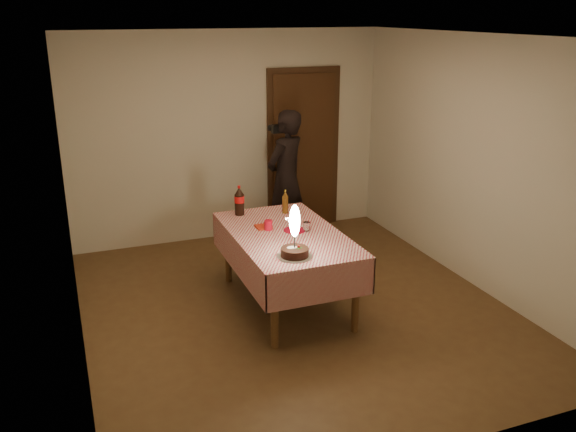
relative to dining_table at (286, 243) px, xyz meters
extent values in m
cube|color=brown|center=(0.05, -0.12, -0.66)|extent=(4.00, 4.50, 0.01)
cube|color=beige|center=(0.05, 2.13, 0.64)|extent=(4.00, 0.04, 2.60)
cube|color=beige|center=(0.05, -2.37, 0.64)|extent=(4.00, 0.04, 2.60)
cube|color=beige|center=(-1.95, -0.12, 0.64)|extent=(0.04, 4.50, 2.60)
cube|color=beige|center=(2.05, -0.12, 0.64)|extent=(0.04, 4.50, 2.60)
cube|color=silver|center=(0.05, -0.12, 1.94)|extent=(4.00, 4.50, 0.04)
cube|color=#472814|center=(1.05, 2.10, 0.37)|extent=(0.85, 0.05, 2.05)
sphere|color=#B28C33|center=(0.73, 2.05, 0.34)|extent=(0.06, 0.06, 0.06)
cube|color=brown|center=(0.00, 0.00, 0.07)|extent=(0.90, 1.60, 0.04)
cylinder|color=brown|center=(-0.39, -0.74, -0.30)|extent=(0.07, 0.07, 0.71)
cylinder|color=brown|center=(0.39, -0.74, -0.30)|extent=(0.07, 0.07, 0.71)
cylinder|color=brown|center=(-0.39, 0.74, -0.30)|extent=(0.07, 0.07, 0.71)
cylinder|color=brown|center=(0.39, 0.74, -0.30)|extent=(0.07, 0.07, 0.71)
cube|color=beige|center=(0.00, 0.00, 0.10)|extent=(1.02, 1.72, 0.01)
cube|color=beige|center=(0.00, -0.85, -0.08)|extent=(1.02, 0.01, 0.34)
cube|color=beige|center=(0.00, 0.85, -0.08)|extent=(1.02, 0.01, 0.34)
cube|color=beige|center=(-0.50, 0.00, -0.08)|extent=(0.01, 1.72, 0.34)
cube|color=beige|center=(0.50, 0.00, -0.08)|extent=(0.01, 1.72, 0.34)
cylinder|color=white|center=(-0.14, -0.58, 0.10)|extent=(0.31, 0.31, 0.01)
cylinder|color=black|center=(-0.14, -0.58, 0.14)|extent=(0.24, 0.24, 0.07)
cylinder|color=white|center=(-0.16, -0.56, 0.18)|extent=(0.07, 0.07, 0.00)
sphere|color=red|center=(-0.11, -0.59, 0.19)|extent=(0.02, 0.02, 0.02)
cube|color=#19721E|center=(-0.09, -0.60, 0.18)|extent=(0.02, 0.01, 0.00)
cube|color=#19721E|center=(-0.12, -0.60, 0.18)|extent=(0.01, 0.02, 0.00)
cylinder|color=#262628|center=(-0.14, -0.58, 0.24)|extent=(0.01, 0.01, 0.12)
ellipsoid|color=#FFF2BF|center=(-0.14, -0.58, 0.43)|extent=(0.09, 0.09, 0.29)
sphere|color=white|center=(-0.14, -0.58, 0.32)|extent=(0.04, 0.04, 0.04)
cylinder|color=#AC0B25|center=(0.10, 0.04, 0.11)|extent=(0.22, 0.22, 0.01)
cylinder|color=red|center=(-0.13, 0.15, 0.15)|extent=(0.08, 0.08, 0.10)
cylinder|color=white|center=(0.21, -0.02, 0.15)|extent=(0.07, 0.07, 0.09)
cube|color=#B22A14|center=(-0.16, 0.22, 0.11)|extent=(0.15, 0.15, 0.02)
cylinder|color=black|center=(-0.26, 0.70, 0.21)|extent=(0.10, 0.10, 0.22)
cylinder|color=red|center=(-0.26, 0.70, 0.27)|extent=(0.10, 0.10, 0.07)
cone|color=black|center=(-0.26, 0.70, 0.36)|extent=(0.10, 0.10, 0.08)
cylinder|color=red|center=(-0.26, 0.70, 0.41)|extent=(0.03, 0.03, 0.02)
cylinder|color=#5B360F|center=(0.21, 0.58, 0.19)|extent=(0.06, 0.06, 0.18)
cone|color=#5B360F|center=(0.21, 0.58, 0.31)|extent=(0.06, 0.06, 0.06)
cylinder|color=olive|center=(0.21, 0.58, 0.35)|extent=(0.02, 0.02, 0.02)
imported|color=black|center=(0.61, 1.61, 0.18)|extent=(0.74, 0.67, 1.69)
cube|color=black|center=(0.54, 1.72, 0.78)|extent=(0.16, 0.15, 0.10)
cylinder|color=black|center=(0.50, 1.78, 0.78)|extent=(0.11, 0.11, 0.08)
camera|label=1|loc=(-1.97, -5.17, 2.15)|focal=38.00mm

